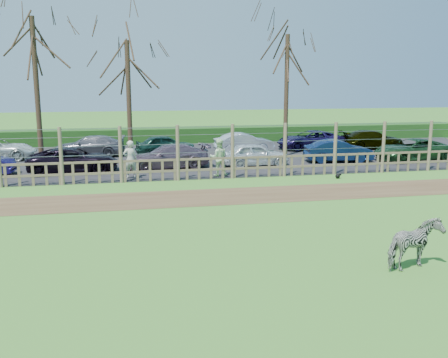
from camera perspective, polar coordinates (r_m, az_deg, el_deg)
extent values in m
plane|color=#66A848|center=(14.89, -1.89, -6.15)|extent=(120.00, 120.00, 0.00)
cube|color=brown|center=(19.19, -4.11, -2.18)|extent=(34.00, 2.80, 0.01)
cube|color=#232326|center=(28.96, -6.64, 2.38)|extent=(44.00, 13.00, 0.04)
cube|color=#1E4716|center=(35.81, -7.61, 4.91)|extent=(46.00, 2.00, 1.10)
cube|color=brown|center=(22.50, -5.26, 0.96)|extent=(30.00, 0.06, 0.10)
cube|color=brown|center=(22.42, -5.29, 2.22)|extent=(30.00, 0.06, 0.10)
cylinder|color=brown|center=(22.41, -18.12, 2.48)|extent=(0.16, 0.16, 2.50)
cylinder|color=brown|center=(22.25, -11.72, 2.75)|extent=(0.16, 0.16, 2.50)
cylinder|color=brown|center=(22.37, -5.30, 2.98)|extent=(0.16, 0.16, 2.50)
cylinder|color=brown|center=(22.77, 0.98, 3.17)|extent=(0.16, 0.16, 2.50)
cylinder|color=brown|center=(23.43, 6.97, 3.32)|extent=(0.16, 0.16, 2.50)
cylinder|color=brown|center=(24.32, 12.58, 3.42)|extent=(0.16, 0.16, 2.50)
cylinder|color=brown|center=(25.44, 17.75, 3.49)|extent=(0.16, 0.16, 2.50)
cylinder|color=brown|center=(26.74, 22.45, 3.53)|extent=(0.16, 0.16, 2.50)
cylinder|color=gray|center=(22.37, -5.30, 2.98)|extent=(30.00, 0.02, 0.02)
cylinder|color=gray|center=(22.32, -5.32, 4.00)|extent=(30.00, 0.02, 0.02)
cylinder|color=gray|center=(22.27, -5.34, 5.02)|extent=(30.00, 0.02, 0.02)
cylinder|color=gray|center=(22.24, -5.35, 5.91)|extent=(30.00, 0.02, 0.02)
cylinder|color=#3D2B1E|center=(26.86, -20.58, 9.06)|extent=(0.26, 0.26, 7.50)
cylinder|color=#3D2B1E|center=(27.55, -10.81, 8.56)|extent=(0.26, 0.26, 6.50)
cylinder|color=#3D2B1E|center=(29.55, 7.13, 9.33)|extent=(0.26, 0.26, 7.00)
imported|color=gray|center=(12.79, 20.95, -7.00)|extent=(1.59, 1.12, 1.22)
imported|color=beige|center=(23.10, -10.66, 2.22)|extent=(0.70, 0.53, 1.72)
imported|color=#C4EFB1|center=(23.26, -0.62, 2.48)|extent=(0.88, 0.71, 1.72)
sphere|color=black|center=(23.50, 12.86, 0.31)|extent=(0.21, 0.21, 0.21)
sphere|color=black|center=(23.54, 13.15, 0.50)|extent=(0.11, 0.11, 0.11)
imported|color=black|center=(25.25, -16.85, 2.09)|extent=(4.39, 2.15, 1.20)
imported|color=#655263|center=(25.45, -6.40, 2.57)|extent=(4.31, 2.19, 1.20)
imported|color=silver|center=(26.03, 3.57, 2.82)|extent=(3.53, 1.45, 1.20)
imported|color=#0E2149|center=(28.00, 12.95, 3.15)|extent=(3.77, 1.72, 1.20)
imported|color=#1F4722|center=(29.62, 20.75, 3.13)|extent=(4.45, 2.30, 1.20)
imported|color=slate|center=(30.38, -15.13, 3.66)|extent=(4.25, 2.00, 1.20)
imported|color=#1D4536|center=(30.01, -6.70, 3.89)|extent=(3.67, 1.83, 1.20)
imported|color=#B6BDC8|center=(30.93, 2.29, 4.17)|extent=(3.72, 1.52, 1.20)
imported|color=#1B1345|center=(32.77, 9.84, 4.42)|extent=(4.37, 2.10, 1.20)
imported|color=black|center=(33.90, 16.60, 4.34)|extent=(4.23, 1.93, 1.20)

